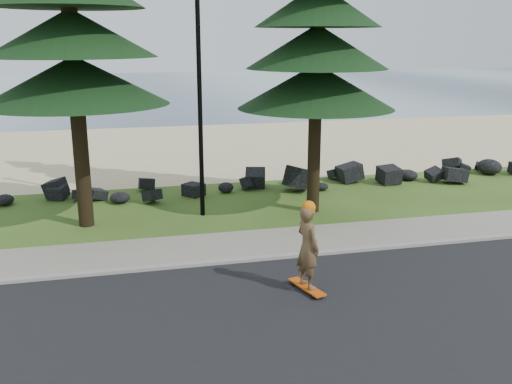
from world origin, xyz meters
TOP-DOWN VIEW (x-y plane):
  - ground at (0.00, 0.00)m, footprint 160.00×160.00m
  - road at (0.00, -4.50)m, footprint 160.00×7.00m
  - kerb at (0.00, -0.90)m, footprint 160.00×0.20m
  - sidewalk at (0.00, 0.20)m, footprint 160.00×2.00m
  - beach_sand at (0.00, 14.50)m, footprint 160.00×15.00m
  - ocean at (0.00, 51.00)m, footprint 160.00×58.00m
  - seawall_boulders at (0.00, 5.60)m, footprint 60.00×2.40m
  - lamp_post at (0.00, 3.20)m, footprint 0.25×0.14m
  - skateboarder at (1.42, -2.89)m, footprint 0.62×1.13m

SIDE VIEW (x-z plane):
  - ground at x=0.00m, z-range 0.00..0.00m
  - seawall_boulders at x=0.00m, z-range -0.55..0.55m
  - ocean at x=0.00m, z-range 0.00..0.01m
  - beach_sand at x=0.00m, z-range 0.00..0.01m
  - road at x=0.00m, z-range 0.00..0.02m
  - sidewalk at x=0.00m, z-range 0.00..0.08m
  - kerb at x=0.00m, z-range 0.00..0.10m
  - skateboarder at x=1.42m, z-range 0.01..2.06m
  - lamp_post at x=0.00m, z-range 0.06..8.20m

